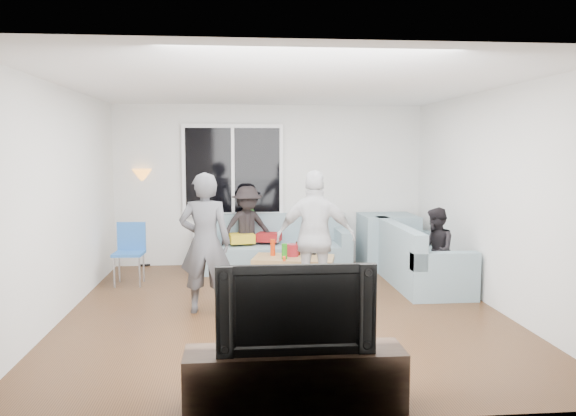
{
  "coord_description": "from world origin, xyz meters",
  "views": [
    {
      "loc": [
        -0.55,
        -6.45,
        1.89
      ],
      "look_at": [
        0.1,
        0.6,
        1.15
      ],
      "focal_mm": 35.2,
      "sensor_mm": 36.0,
      "label": 1
    }
  ],
  "objects": [
    {
      "name": "sofa_back_section",
      "position": [
        0.06,
        2.27,
        0.42
      ],
      "size": [
        2.3,
        0.85,
        0.85
      ],
      "primitive_type": null,
      "color": "gray",
      "rests_on": "floor"
    },
    {
      "name": "coffee_table",
      "position": [
        0.24,
        1.21,
        0.2
      ],
      "size": [
        1.2,
        0.83,
        0.4
      ],
      "primitive_type": "cube",
      "rotation": [
        0.0,
        0.0,
        -0.22
      ],
      "color": "#A57D4F",
      "rests_on": "floor"
    },
    {
      "name": "wall_right",
      "position": [
        2.52,
        0.0,
        1.3
      ],
      "size": [
        0.04,
        5.5,
        2.6
      ],
      "primitive_type": "cube",
      "color": "silver",
      "rests_on": "ground"
    },
    {
      "name": "window_frame",
      "position": [
        -0.6,
        2.69,
        1.55
      ],
      "size": [
        1.62,
        0.06,
        1.47
      ],
      "primitive_type": "cube",
      "color": "white",
      "rests_on": "wall_back"
    },
    {
      "name": "floor_lamp",
      "position": [
        -2.05,
        2.79,
        0.78
      ],
      "size": [
        0.32,
        0.32,
        1.56
      ],
      "primitive_type": null,
      "color": "orange",
      "rests_on": "floor"
    },
    {
      "name": "cushion_yellow",
      "position": [
        -0.48,
        2.25,
        0.51
      ],
      "size": [
        0.43,
        0.38,
        0.14
      ],
      "primitive_type": "cube",
      "rotation": [
        0.0,
        0.0,
        0.18
      ],
      "color": "gold",
      "rests_on": "sofa_back_section"
    },
    {
      "name": "tv_console",
      "position": [
        -0.13,
        -2.5,
        0.22
      ],
      "size": [
        1.6,
        0.4,
        0.44
      ],
      "primitive_type": "cube",
      "color": "#35271A",
      "rests_on": "floor"
    },
    {
      "name": "bottle_a",
      "position": [
        -0.05,
        1.35,
        0.52
      ],
      "size": [
        0.07,
        0.07,
        0.23
      ],
      "primitive_type": "cylinder",
      "color": "#BF2F0B",
      "rests_on": "coffee_table"
    },
    {
      "name": "wall_back",
      "position": [
        0.0,
        2.77,
        1.3
      ],
      "size": [
        5.0,
        0.04,
        2.6
      ],
      "primitive_type": "cube",
      "color": "silver",
      "rests_on": "ground"
    },
    {
      "name": "window_glass",
      "position": [
        -0.6,
        2.65,
        1.55
      ],
      "size": [
        1.5,
        0.02,
        1.35
      ],
      "primitive_type": "cube",
      "color": "black",
      "rests_on": "window_frame"
    },
    {
      "name": "sofa_corner",
      "position": [
        1.85,
        2.27,
        0.42
      ],
      "size": [
        0.85,
        0.85,
        0.85
      ],
      "primitive_type": "cube",
      "color": "gray",
      "rests_on": "floor"
    },
    {
      "name": "side_chair",
      "position": [
        -2.05,
        1.47,
        0.43
      ],
      "size": [
        0.42,
        0.42,
        0.86
      ],
      "primitive_type": null,
      "rotation": [
        0.0,
        0.0,
        -0.06
      ],
      "color": "#2A63B6",
      "rests_on": "floor"
    },
    {
      "name": "spectator_right",
      "position": [
        2.02,
        0.56,
        0.57
      ],
      "size": [
        0.53,
        0.63,
        1.14
      ],
      "primitive_type": "imported",
      "rotation": [
        0.0,
        0.0,
        -1.77
      ],
      "color": "black",
      "rests_on": "floor"
    },
    {
      "name": "bottle_c",
      "position": [
        0.31,
        1.37,
        0.5
      ],
      "size": [
        0.07,
        0.07,
        0.19
      ],
      "primitive_type": "cylinder",
      "color": "black",
      "rests_on": "coffee_table"
    },
    {
      "name": "cushion_red",
      "position": [
        -0.05,
        2.33,
        0.51
      ],
      "size": [
        0.43,
        0.4,
        0.13
      ],
      "primitive_type": "cube",
      "rotation": [
        0.0,
        0.0,
        -0.31
      ],
      "color": "maroon",
      "rests_on": "sofa_back_section"
    },
    {
      "name": "potted_plant",
      "position": [
        -0.35,
        2.62,
        0.78
      ],
      "size": [
        0.18,
        0.15,
        0.33
      ],
      "primitive_type": "imported",
      "rotation": [
        0.0,
        0.0,
        -0.02
      ],
      "color": "#356C2B",
      "rests_on": "radiator"
    },
    {
      "name": "pitcher",
      "position": [
        0.23,
        1.28,
        0.49
      ],
      "size": [
        0.17,
        0.17,
        0.17
      ],
      "primitive_type": "cylinder",
      "color": "maroon",
      "rests_on": "coffee_table"
    },
    {
      "name": "ceiling",
      "position": [
        0.0,
        0.0,
        2.62
      ],
      "size": [
        5.0,
        5.5,
        0.04
      ],
      "primitive_type": "cube",
      "color": "white",
      "rests_on": "ground"
    },
    {
      "name": "bottle_d",
      "position": [
        0.42,
        1.14,
        0.51
      ],
      "size": [
        0.07,
        0.07,
        0.21
      ],
      "primitive_type": "cylinder",
      "color": "orange",
      "rests_on": "coffee_table"
    },
    {
      "name": "floor",
      "position": [
        0.0,
        0.0,
        -0.02
      ],
      "size": [
        5.0,
        5.5,
        0.04
      ],
      "primitive_type": "cube",
      "color": "#56351C",
      "rests_on": "ground"
    },
    {
      "name": "sofa_right_section",
      "position": [
        2.02,
        1.12,
        0.42
      ],
      "size": [
        2.0,
        0.85,
        0.85
      ],
      "primitive_type": null,
      "rotation": [
        0.0,
        0.0,
        1.57
      ],
      "color": "gray",
      "rests_on": "floor"
    },
    {
      "name": "wall_front",
      "position": [
        0.0,
        -2.77,
        1.3
      ],
      "size": [
        5.0,
        0.04,
        2.6
      ],
      "primitive_type": "cube",
      "color": "silver",
      "rests_on": "ground"
    },
    {
      "name": "bottle_b",
      "position": [
        0.1,
        1.09,
        0.51
      ],
      "size": [
        0.08,
        0.08,
        0.21
      ],
      "primitive_type": "cylinder",
      "color": "#227B16",
      "rests_on": "coffee_table"
    },
    {
      "name": "vase",
      "position": [
        -0.87,
        2.62,
        0.71
      ],
      "size": [
        0.19,
        0.19,
        0.18
      ],
      "primitive_type": "imported",
      "rotation": [
        0.0,
        0.0,
        -0.13
      ],
      "color": "silver",
      "rests_on": "radiator"
    },
    {
      "name": "spectator_back",
      "position": [
        -0.38,
        2.3,
        0.66
      ],
      "size": [
        0.95,
        0.71,
        1.32
      ],
      "primitive_type": "imported",
      "rotation": [
        0.0,
        0.0,
        0.28
      ],
      "color": "black",
      "rests_on": "floor"
    },
    {
      "name": "window_mullion",
      "position": [
        -0.6,
        2.64,
        1.55
      ],
      "size": [
        0.05,
        0.03,
        1.35
      ],
      "primitive_type": "cube",
      "color": "white",
      "rests_on": "window_frame"
    },
    {
      "name": "wall_left",
      "position": [
        -2.52,
        0.0,
        1.3
      ],
      "size": [
        0.04,
        5.5,
        2.6
      ],
      "primitive_type": "cube",
      "color": "silver",
      "rests_on": "ground"
    },
    {
      "name": "player_right",
      "position": [
        0.41,
        0.25,
        0.82
      ],
      "size": [
        1.01,
        0.55,
        1.64
      ],
      "primitive_type": "imported",
      "rotation": [
        0.0,
        0.0,
        2.98
      ],
      "color": "silver",
      "rests_on": "floor"
    },
    {
      "name": "television",
      "position": [
        -0.13,
        -2.5,
        0.77
      ],
      "size": [
        1.13,
        0.15,
        0.65
      ],
      "primitive_type": "imported",
      "color": "black",
      "rests_on": "tv_console"
    },
    {
      "name": "player_left",
      "position": [
        -0.91,
        0.02,
        0.81
      ],
      "size": [
        0.62,
        0.43,
        1.63
      ],
      "primitive_type": "imported",
      "rotation": [
        0.0,
        0.0,
        3.07
      ],
      "color": "#444448",
      "rests_on": "floor"
    },
    {
      "name": "radiator",
      "position": [
        -0.6,
        2.65,
        0.31
      ],
      "size": [
        1.3,
        0.12,
        0.62
      ],
      "primitive_type": "cube",
      "color": "silver",
      "rests_on": "floor"
    },
    {
      "name": "bottle_e",
      "position": [
        0.54,
        1.37,
        0.5
      ],
      "size": [
        0.07,
        0.07,
        0.2
      ],
      "primitive_type": "cylinder",
      "color": "black",
      "rests_on": "coffee_table"
    }
  ]
}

